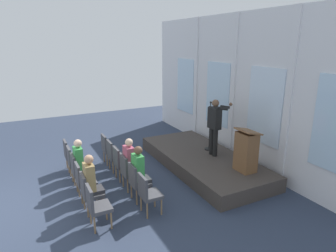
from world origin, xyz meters
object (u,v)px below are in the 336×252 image
(chair_r0_c4, at_px, (137,180))
(chair_r1_c4, at_px, (89,191))
(speaker, at_px, (215,123))
(chair_r0_c5, at_px, (148,192))
(chair_r0_c0, at_px, (108,147))
(lectern, at_px, (246,151))
(audience_r1_c2, at_px, (81,161))
(chair_r1_c3, at_px, (83,179))
(chair_r1_c0, at_px, (70,153))
(chair_r1_c1, at_px, (74,161))
(chair_r1_c5, at_px, (96,204))
(audience_r0_c3, at_px, (131,161))
(chair_r0_c3, at_px, (128,170))
(audience_r0_c4, at_px, (140,171))
(chair_r1_c2, at_px, (78,169))
(chair_r0_c2, at_px, (121,161))
(mic_stand, at_px, (209,139))
(chair_r0_c1, at_px, (114,154))
(audience_r1_c4, at_px, (92,181))

(chair_r0_c4, bearing_deg, chair_r1_c4, -90.00)
(speaker, distance_m, chair_r0_c5, 3.23)
(chair_r0_c0, bearing_deg, lectern, 43.07)
(audience_r1_c2, distance_m, chair_r1_c3, 0.67)
(chair_r1_c0, height_order, chair_r1_c1, same)
(chair_r1_c5, bearing_deg, audience_r0_c3, 136.18)
(chair_r0_c3, height_order, chair_r0_c5, same)
(chair_r0_c3, distance_m, chair_r0_c4, 0.63)
(chair_r0_c3, relative_size, audience_r0_c4, 0.68)
(chair_r0_c5, xyz_separation_m, chair_r1_c2, (-1.90, -1.14, 0.00))
(chair_r0_c2, height_order, chair_r1_c2, same)
(audience_r0_c4, bearing_deg, mic_stand, 113.58)
(mic_stand, xyz_separation_m, chair_r1_c1, (-0.66, -4.05, -0.21))
(chair_r0_c1, bearing_deg, chair_r0_c4, 0.00)
(chair_r1_c2, bearing_deg, lectern, 65.92)
(chair_r0_c0, height_order, audience_r1_c4, audience_r1_c4)
(speaker, distance_m, audience_r0_c3, 2.77)
(chair_r0_c5, relative_size, chair_r1_c5, 1.00)
(chair_r0_c4, height_order, audience_r1_c2, audience_r1_c2)
(lectern, bearing_deg, audience_r1_c4, -97.51)
(chair_r0_c1, bearing_deg, chair_r0_c3, 0.00)
(chair_r1_c2, bearing_deg, chair_r0_c4, 41.92)
(chair_r0_c0, relative_size, chair_r1_c1, 1.00)
(chair_r0_c5, height_order, chair_r1_c0, same)
(chair_r0_c1, height_order, audience_r1_c2, audience_r1_c2)
(chair_r0_c3, distance_m, audience_r0_c4, 0.68)
(speaker, xyz_separation_m, audience_r0_c4, (0.79, -2.69, -0.63))
(audience_r0_c3, distance_m, chair_r1_c1, 1.77)
(audience_r0_c3, xyz_separation_m, audience_r1_c2, (-0.63, -1.14, -0.02))
(chair_r0_c1, xyz_separation_m, chair_r0_c5, (2.53, 0.00, 0.00))
(chair_r0_c4, xyz_separation_m, audience_r1_c2, (-1.27, -1.06, 0.21))
(lectern, relative_size, chair_r1_c1, 1.23)
(chair_r0_c4, bearing_deg, audience_r1_c2, -140.16)
(speaker, distance_m, chair_r1_c2, 4.03)
(audience_r1_c2, bearing_deg, chair_r0_c0, 140.16)
(chair_r0_c2, bearing_deg, audience_r0_c3, 7.04)
(audience_r0_c3, bearing_deg, chair_r1_c4, -62.48)
(chair_r0_c2, height_order, chair_r1_c0, same)
(speaker, xyz_separation_m, audience_r1_c2, (-0.47, -3.83, -0.65))
(audience_r0_c4, distance_m, chair_r1_c4, 1.24)
(chair_r0_c5, bearing_deg, chair_r1_c5, -90.00)
(mic_stand, distance_m, audience_r1_c4, 4.16)
(mic_stand, relative_size, audience_r0_c4, 1.12)
(chair_r1_c5, bearing_deg, chair_r0_c2, 149.10)
(audience_r0_c4, relative_size, chair_r1_c0, 1.47)
(mic_stand, height_order, chair_r0_c0, mic_stand)
(chair_r1_c1, relative_size, audience_r1_c4, 0.68)
(chair_r1_c2, bearing_deg, audience_r0_c4, 43.81)
(chair_r1_c0, distance_m, audience_r1_c2, 1.29)
(chair_r1_c2, relative_size, chair_r1_c4, 1.00)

